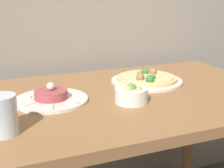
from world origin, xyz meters
The scene contains 5 objects.
dining_table centered at (0.00, 0.38, 0.65)m, with size 1.14×0.75×0.76m.
pizza_plate centered at (0.11, 0.48, 0.78)m, with size 0.30×0.30×0.05m.
tartare_plate centered at (-0.31, 0.40, 0.78)m, with size 0.26×0.26×0.07m.
small_bowl centered at (-0.06, 0.28, 0.79)m, with size 0.11×0.11×0.07m.
drinking_glass centered at (-0.48, 0.18, 0.82)m, with size 0.08×0.08×0.11m.
Camera 1 is at (-0.50, -0.63, 1.13)m, focal length 50.00 mm.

